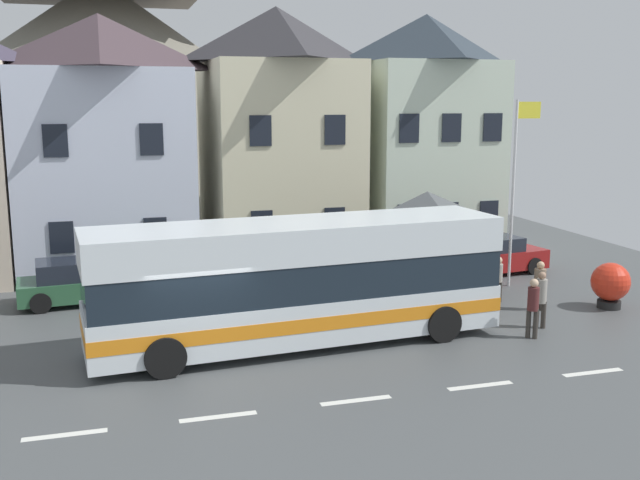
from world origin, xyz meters
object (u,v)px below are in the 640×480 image
object	(u,v)px
bus_shelter	(427,208)
harbour_buoy	(610,283)
townhouse_02	(104,143)
flagpole	(516,179)
parked_car_00	(488,255)
pedestrian_03	(498,275)
townhouse_04	(424,136)
transit_bus	(298,283)
pedestrian_01	(540,284)
hilltop_castle	(104,80)
parked_car_03	(361,265)
townhouse_03	(277,135)
parked_car_01	(81,282)
public_bench	(448,261)
pedestrian_00	(541,296)
pedestrian_02	(533,304)

from	to	relation	value
bus_shelter	harbour_buoy	bearing A→B (deg)	-33.07
townhouse_02	flagpole	bearing A→B (deg)	-28.30
parked_car_00	pedestrian_03	world-z (taller)	pedestrian_03
townhouse_04	transit_bus	bearing A→B (deg)	-127.98
townhouse_04	pedestrian_01	size ratio (longest dim) A/B	6.41
hilltop_castle	bus_shelter	distance (m)	32.33
parked_car_03	pedestrian_01	distance (m)	6.41
townhouse_03	pedestrian_03	distance (m)	11.25
transit_bus	flagpole	size ratio (longest dim) A/B	1.73
parked_car_01	flagpole	size ratio (longest dim) A/B	0.63
pedestrian_01	harbour_buoy	bearing A→B (deg)	-10.99
bus_shelter	public_bench	distance (m)	4.11
hilltop_castle	parked_car_03	size ratio (longest dim) A/B	9.74
townhouse_04	pedestrian_01	xyz separation A→B (m)	(-0.23, -9.47, -4.11)
pedestrian_00	townhouse_02	bearing A→B (deg)	134.75
parked_car_00	townhouse_03	bearing A→B (deg)	133.59
pedestrian_00	pedestrian_01	world-z (taller)	pedestrian_00
hilltop_castle	transit_bus	xyz separation A→B (m)	(4.51, -34.18, -6.06)
townhouse_02	townhouse_03	distance (m)	6.81
townhouse_03	pedestrian_03	size ratio (longest dim) A/B	6.75
townhouse_04	hilltop_castle	size ratio (longest dim) A/B	0.24
pedestrian_03	pedestrian_01	bearing A→B (deg)	-56.72
townhouse_03	pedestrian_01	world-z (taller)	townhouse_03
parked_car_00	pedestrian_00	world-z (taller)	pedestrian_00
parked_car_01	pedestrian_02	xyz separation A→B (m)	(11.94, -7.23, 0.29)
parked_car_00	pedestrian_03	size ratio (longest dim) A/B	2.96
townhouse_02	flagpole	world-z (taller)	townhouse_02
townhouse_02	parked_car_03	bearing A→B (deg)	-31.94
flagpole	harbour_buoy	world-z (taller)	flagpole
parked_car_00	pedestrian_01	xyz separation A→B (m)	(-0.94, -4.88, 0.14)
transit_bus	public_bench	world-z (taller)	transit_bus
pedestrian_01	hilltop_castle	bearing A→B (deg)	110.67
pedestrian_03	public_bench	xyz separation A→B (m)	(0.26, 4.10, -0.40)
townhouse_02	townhouse_04	xyz separation A→B (m)	(12.93, -0.74, 0.14)
bus_shelter	parked_car_01	size ratio (longest dim) A/B	0.88
pedestrian_01	flagpole	distance (m)	4.24
pedestrian_03	harbour_buoy	size ratio (longest dim) A/B	1.03
townhouse_02	transit_bus	world-z (taller)	townhouse_02
parked_car_01	pedestrian_03	xyz separation A→B (m)	(12.89, -3.68, 0.19)
townhouse_02	bus_shelter	size ratio (longest dim) A/B	2.66
townhouse_04	public_bench	bearing A→B (deg)	-100.03
parked_car_01	flagpole	distance (m)	14.89
parked_car_01	pedestrian_01	xyz separation A→B (m)	(13.67, -4.86, 0.14)
hilltop_castle	pedestrian_02	size ratio (longest dim) A/B	24.66
parked_car_03	flagpole	bearing A→B (deg)	-13.56
pedestrian_01	pedestrian_00	bearing A→B (deg)	-121.64
pedestrian_01	pedestrian_03	world-z (taller)	pedestrian_01
townhouse_04	bus_shelter	world-z (taller)	townhouse_04
pedestrian_02	parked_car_03	bearing A→B (deg)	108.45
townhouse_03	harbour_buoy	xyz separation A→B (m)	(8.14, -10.73, -4.24)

